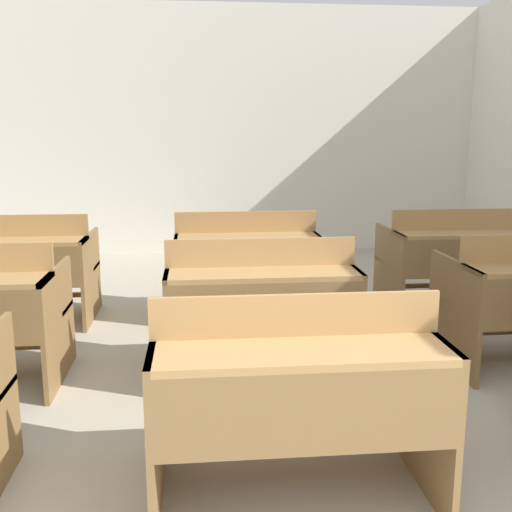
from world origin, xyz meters
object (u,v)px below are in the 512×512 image
bench_third_right (455,257)px  bench_front_center (294,391)px  bench_third_left (17,266)px  bench_second_center (260,304)px  bench_third_center (246,261)px

bench_third_right → bench_front_center: bearing=-125.3°
bench_third_left → bench_second_center: bearing=-34.6°
bench_third_center → bench_third_left: bearing=-179.0°
bench_second_center → bench_front_center: bearing=-89.8°
bench_second_center → bench_third_center: same height
bench_second_center → bench_third_center: bearing=89.3°
bench_front_center → bench_second_center: size_ratio=1.00×
bench_third_left → bench_third_center: 1.83m
bench_third_left → bench_third_right: (3.62, 0.01, 0.00)m
bench_second_center → bench_third_left: size_ratio=1.00×
bench_second_center → bench_third_left: (-1.81, 1.25, 0.00)m
bench_second_center → bench_third_left: same height
bench_third_center → bench_third_right: (1.79, -0.02, 0.00)m
bench_front_center → bench_third_center: size_ratio=1.00×
bench_third_center → bench_third_right: 1.79m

